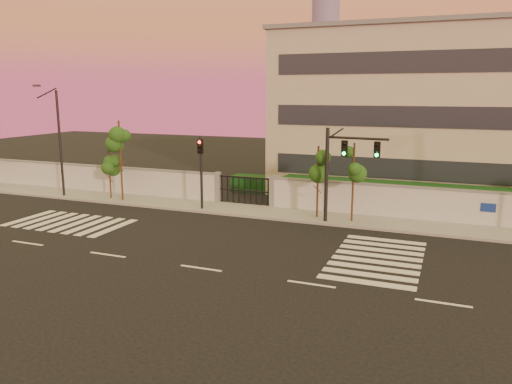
# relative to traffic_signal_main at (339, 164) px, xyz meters

# --- Properties ---
(ground) EXTENTS (120.00, 120.00, 0.00)m
(ground) POSITION_rel_traffic_signal_main_xyz_m (-3.93, -9.47, -3.55)
(ground) COLOR black
(ground) RESTS_ON ground
(sidewalk) EXTENTS (60.00, 3.00, 0.15)m
(sidewalk) POSITION_rel_traffic_signal_main_xyz_m (-3.93, 1.03, -3.47)
(sidewalk) COLOR gray
(sidewalk) RESTS_ON ground
(perimeter_wall) EXTENTS (60.00, 0.36, 2.20)m
(perimeter_wall) POSITION_rel_traffic_signal_main_xyz_m (-3.83, 2.53, -2.48)
(perimeter_wall) COLOR #B2B4B9
(perimeter_wall) RESTS_ON ground
(hedge_row) EXTENTS (41.00, 4.25, 1.80)m
(hedge_row) POSITION_rel_traffic_signal_main_xyz_m (-2.77, 5.27, -2.73)
(hedge_row) COLOR #103513
(hedge_row) RESTS_ON ground
(institutional_building) EXTENTS (24.40, 12.40, 12.25)m
(institutional_building) POSITION_rel_traffic_signal_main_xyz_m (5.07, 12.52, 2.61)
(institutional_building) COLOR #B5AE99
(institutional_building) RESTS_ON ground
(road_markings) EXTENTS (57.00, 7.62, 0.02)m
(road_markings) POSITION_rel_traffic_signal_main_xyz_m (-5.51, -5.71, -3.54)
(road_markings) COLOR silver
(road_markings) RESTS_ON ground
(street_tree_b) EXTENTS (1.45, 1.15, 3.76)m
(street_tree_b) POSITION_rel_traffic_signal_main_xyz_m (-16.55, 0.75, -0.78)
(street_tree_b) COLOR #382314
(street_tree_b) RESTS_ON ground
(street_tree_c) EXTENTS (1.60, 1.28, 5.69)m
(street_tree_c) POSITION_rel_traffic_signal_main_xyz_m (-15.37, 0.52, 0.63)
(street_tree_c) COLOR #382314
(street_tree_c) RESTS_ON ground
(street_tree_d) EXTENTS (1.52, 1.21, 4.47)m
(street_tree_d) POSITION_rel_traffic_signal_main_xyz_m (-1.41, 0.84, -0.26)
(street_tree_d) COLOR #382314
(street_tree_d) RESTS_ON ground
(street_tree_e) EXTENTS (1.48, 1.18, 4.75)m
(street_tree_e) POSITION_rel_traffic_signal_main_xyz_m (0.75, 0.61, -0.05)
(street_tree_e) COLOR #382314
(street_tree_e) RESTS_ON ground
(traffic_signal_main) EXTENTS (3.55, 0.48, 5.62)m
(traffic_signal_main) POSITION_rel_traffic_signal_main_xyz_m (0.00, 0.00, 0.00)
(traffic_signal_main) COLOR black
(traffic_signal_main) RESTS_ON ground
(traffic_signal_secondary) EXTENTS (0.38, 0.35, 4.85)m
(traffic_signal_secondary) POSITION_rel_traffic_signal_main_xyz_m (-8.96, 0.18, -0.47)
(traffic_signal_secondary) COLOR black
(traffic_signal_secondary) RESTS_ON ground
(streetlight_west) EXTENTS (0.48, 1.95, 8.09)m
(streetlight_west) POSITION_rel_traffic_signal_main_xyz_m (-20.34, 0.01, 0.82)
(streetlight_west) COLOR black
(streetlight_west) RESTS_ON ground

